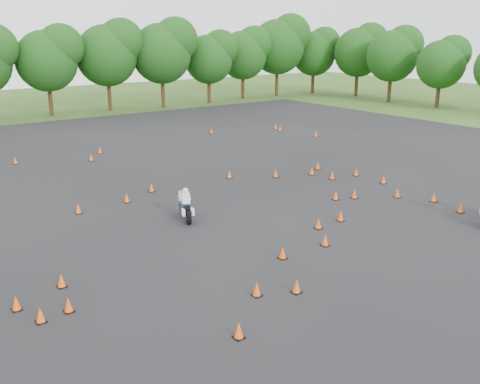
{
  "coord_description": "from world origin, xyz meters",
  "views": [
    {
      "loc": [
        -13.64,
        -14.83,
        8.19
      ],
      "look_at": [
        0.0,
        4.0,
        1.2
      ],
      "focal_mm": 40.0,
      "sensor_mm": 36.0,
      "label": 1
    }
  ],
  "objects": [
    {
      "name": "traffic_cones",
      "position": [
        0.99,
        5.18,
        0.23
      ],
      "size": [
        32.73,
        33.2,
        0.45
      ],
      "color": "#FF560A",
      "rests_on": "asphalt_pad"
    },
    {
      "name": "treeline",
      "position": [
        3.65,
        35.32,
        4.62
      ],
      "size": [
        86.91,
        32.1,
        10.96
      ],
      "color": "#174012",
      "rests_on": "ground"
    },
    {
      "name": "rider_white",
      "position": [
        -2.2,
        5.22,
        0.77
      ],
      "size": [
        1.2,
        2.06,
        1.52
      ],
      "primitive_type": null,
      "rotation": [
        0.0,
        0.0,
        1.25
      ],
      "color": "silver",
      "rests_on": "ground"
    },
    {
      "name": "ground",
      "position": [
        0.0,
        0.0,
        0.0
      ],
      "size": [
        140.0,
        140.0,
        0.0
      ],
      "primitive_type": "plane",
      "color": "#2D5119",
      "rests_on": "ground"
    },
    {
      "name": "asphalt_pad",
      "position": [
        0.0,
        6.0,
        0.01
      ],
      "size": [
        62.0,
        62.0,
        0.0
      ],
      "primitive_type": "plane",
      "color": "black",
      "rests_on": "ground"
    }
  ]
}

